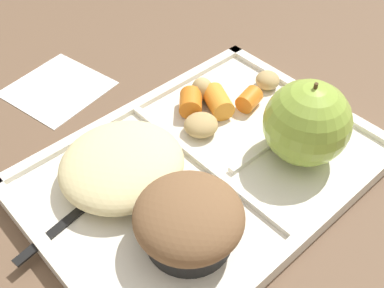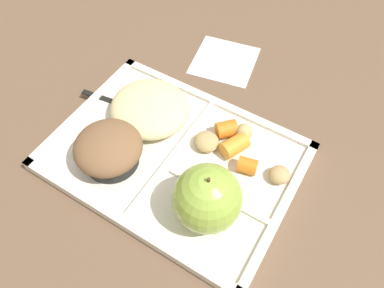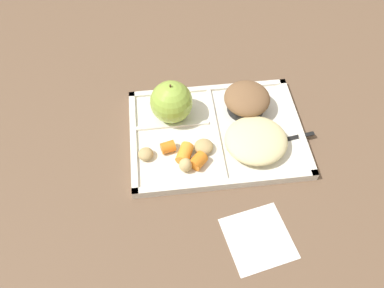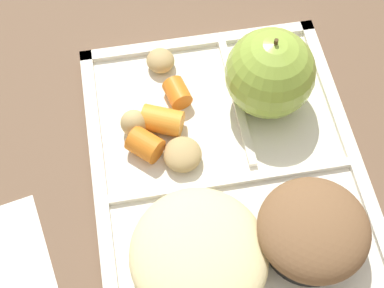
% 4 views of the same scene
% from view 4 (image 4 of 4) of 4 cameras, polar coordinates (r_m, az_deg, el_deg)
% --- Properties ---
extents(ground, '(6.00, 6.00, 0.00)m').
position_cam_4_polar(ground, '(0.53, 3.71, -4.37)').
color(ground, brown).
extents(lunch_tray, '(0.33, 0.24, 0.02)m').
position_cam_4_polar(lunch_tray, '(0.52, 3.76, -4.00)').
color(lunch_tray, silver).
rests_on(lunch_tray, ground).
extents(green_apple, '(0.08, 0.08, 0.09)m').
position_cam_4_polar(green_apple, '(0.53, 7.63, 6.85)').
color(green_apple, '#93B742').
rests_on(green_apple, lunch_tray).
extents(bran_muffin, '(0.09, 0.09, 0.05)m').
position_cam_4_polar(bran_muffin, '(0.48, 11.69, -8.41)').
color(bran_muffin, black).
rests_on(bran_muffin, lunch_tray).
extents(carrot_slice_small, '(0.04, 0.04, 0.02)m').
position_cam_4_polar(carrot_slice_small, '(0.52, -4.60, -0.07)').
color(carrot_slice_small, orange).
rests_on(carrot_slice_small, lunch_tray).
extents(carrot_slice_diagonal, '(0.04, 0.04, 0.02)m').
position_cam_4_polar(carrot_slice_diagonal, '(0.54, -2.93, 2.31)').
color(carrot_slice_diagonal, orange).
rests_on(carrot_slice_diagonal, lunch_tray).
extents(carrot_slice_large, '(0.03, 0.03, 0.02)m').
position_cam_4_polar(carrot_slice_large, '(0.55, -1.45, 5.01)').
color(carrot_slice_large, orange).
rests_on(carrot_slice_large, lunch_tray).
extents(potato_chunk_corner, '(0.04, 0.04, 0.02)m').
position_cam_4_polar(potato_chunk_corner, '(0.58, -3.10, 8.14)').
color(potato_chunk_corner, tan).
rests_on(potato_chunk_corner, lunch_tray).
extents(potato_chunk_golden, '(0.03, 0.03, 0.03)m').
position_cam_4_polar(potato_chunk_golden, '(0.54, -5.70, 2.05)').
color(potato_chunk_golden, tan).
rests_on(potato_chunk_golden, lunch_tray).
extents(potato_chunk_large, '(0.04, 0.04, 0.02)m').
position_cam_4_polar(potato_chunk_large, '(0.52, -0.92, -1.02)').
color(potato_chunk_large, tan).
rests_on(potato_chunk_large, lunch_tray).
extents(egg_noodle_pile, '(0.12, 0.11, 0.04)m').
position_cam_4_polar(egg_noodle_pile, '(0.47, 0.68, -10.75)').
color(egg_noodle_pile, beige).
rests_on(egg_noodle_pile, lunch_tray).
extents(meatball_back, '(0.03, 0.03, 0.03)m').
position_cam_4_polar(meatball_back, '(0.48, 0.86, -10.56)').
color(meatball_back, brown).
rests_on(meatball_back, lunch_tray).
extents(meatball_side, '(0.03, 0.03, 0.03)m').
position_cam_4_polar(meatball_side, '(0.47, 0.52, -13.35)').
color(meatball_side, brown).
rests_on(meatball_side, lunch_tray).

